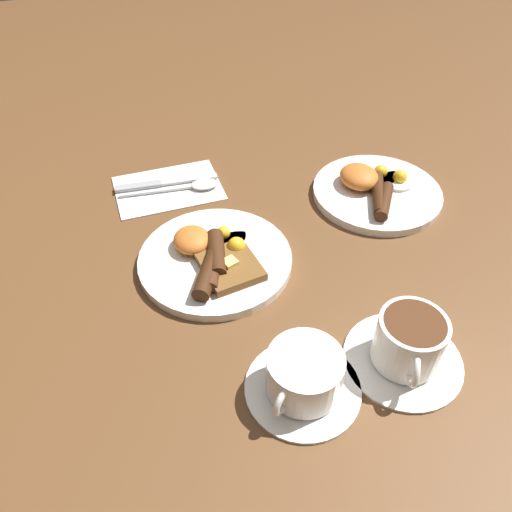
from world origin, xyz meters
TOP-DOWN VIEW (x-y plane):
  - ground_plane at (0.00, 0.00)m, footprint 3.00×3.00m
  - breakfast_plate_near at (0.00, 0.00)m, footprint 0.24×0.24m
  - breakfast_plate_far at (-0.08, 0.32)m, footprint 0.23×0.23m
  - teacup_near at (0.25, 0.05)m, footprint 0.15×0.15m
  - teacup_far at (0.26, 0.19)m, footprint 0.16×0.16m
  - napkin at (-0.22, -0.03)m, footprint 0.14×0.20m
  - knife at (-0.23, -0.05)m, footprint 0.03×0.19m
  - spoon at (-0.20, 0.01)m, footprint 0.04×0.18m

SIDE VIEW (x-z plane):
  - ground_plane at x=0.00m, z-range 0.00..0.00m
  - napkin at x=-0.22m, z-range 0.00..0.01m
  - knife at x=-0.23m, z-range 0.00..0.01m
  - spoon at x=-0.20m, z-range 0.00..0.01m
  - breakfast_plate_far at x=-0.08m, z-range -0.01..0.04m
  - breakfast_plate_near at x=0.00m, z-range -0.01..0.04m
  - teacup_near at x=0.25m, z-range 0.00..0.06m
  - teacup_far at x=0.26m, z-range -0.01..0.07m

